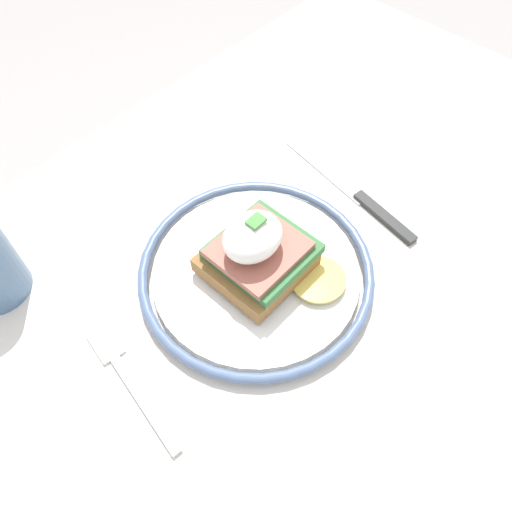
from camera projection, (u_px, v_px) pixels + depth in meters
The scene contains 6 objects.
ground_plane at pixel (276, 470), 1.12m from camera, with size 6.00×6.00×0.00m, color #9E9993.
dining_table at pixel (293, 358), 0.59m from camera, with size 1.01×0.69×0.77m.
plate at pixel (256, 271), 0.49m from camera, with size 0.23×0.23×0.02m.
sandwich at pixel (258, 253), 0.47m from camera, with size 0.10×0.12×0.07m.
fork at pixel (129, 380), 0.44m from camera, with size 0.04×0.14×0.00m.
knife at pixel (359, 196), 0.56m from camera, with size 0.05×0.20×0.01m.
Camera 1 is at (-0.20, -0.13, 1.20)m, focal length 35.00 mm.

